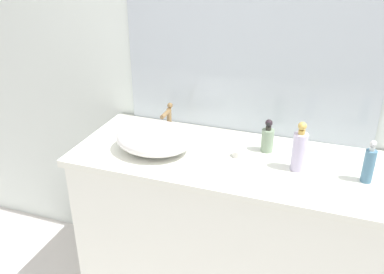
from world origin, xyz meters
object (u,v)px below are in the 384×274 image
Objects in this scene: sink_basin at (154,138)px; perfume_bottle at (268,138)px; candle_jar at (238,153)px; soap_dispenser at (299,150)px; lotion_bottle at (369,164)px.

perfume_bottle reaches higher than sink_basin.
sink_basin is 7.85× the size of candle_jar.
lotion_bottle is at bearing -1.01° from soap_dispenser.
lotion_bottle is at bearing 2.19° from sink_basin.
soap_dispenser is at bearing 3.54° from sink_basin.
soap_dispenser is at bearing 178.99° from lotion_bottle.
soap_dispenser is at bearing -6.37° from candle_jar.
candle_jar is at bearing -139.63° from perfume_bottle.
soap_dispenser reaches higher than sink_basin.
soap_dispenser reaches higher than lotion_bottle.
perfume_bottle is at bearing 162.86° from lotion_bottle.
candle_jar is at bearing 10.47° from sink_basin.
sink_basin is 2.30× the size of perfume_bottle.
lotion_bottle reaches higher than perfume_bottle.
sink_basin is 0.93m from lotion_bottle.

